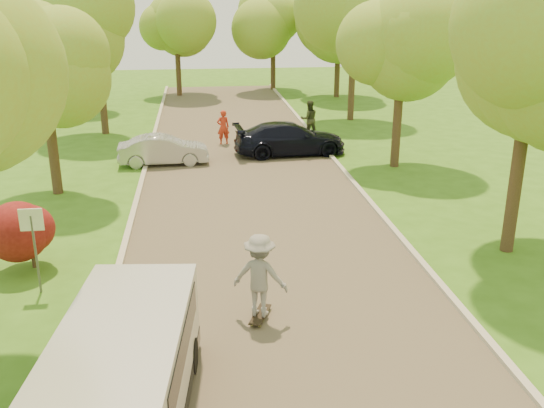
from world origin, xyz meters
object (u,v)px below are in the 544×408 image
street_sign (33,233)px  skateboarder (260,275)px  longboard (260,315)px  silver_sedan (163,150)px  dark_sedan (290,139)px  person_striped (223,127)px  person_olive (309,119)px  minivan (123,378)px

street_sign → skateboarder: size_ratio=1.13×
street_sign → longboard: 5.76m
silver_sedan → skateboarder: 13.77m
dark_sedan → person_striped: person_striped is taller
person_striped → person_olive: 4.52m
skateboarder → person_striped: (-0.00, 16.80, -0.25)m
street_sign → person_striped: 15.74m
dark_sedan → person_olive: 3.69m
skateboarder → person_olive: 18.39m
skateboarder → person_olive: (4.39, 17.86, -0.16)m
minivan → silver_sedan: bearing=96.4°
street_sign → person_olive: 18.58m
minivan → person_striped: (2.60, 20.14, -0.17)m
minivan → silver_sedan: 16.83m
person_striped → person_olive: bearing=-176.8°
silver_sedan → dark_sedan: dark_sedan is taller
street_sign → silver_sedan: street_sign is taller
dark_sedan → person_striped: size_ratio=3.02×
minivan → skateboarder: 4.23m
dark_sedan → longboard: 14.79m
minivan → longboard: bearing=58.1°
dark_sedan → longboard: bearing=164.4°
minivan → longboard: size_ratio=5.22×
dark_sedan → longboard: size_ratio=4.95×
street_sign → dark_sedan: street_sign is taller
dark_sedan → skateboarder: size_ratio=2.62×
street_sign → longboard: (5.21, -1.96, -1.46)m
street_sign → minivan: size_ratio=0.41×
silver_sedan → street_sign: bearing=165.3°
dark_sedan → longboard: dark_sedan is taller
skateboarder → person_olive: bearing=-82.2°
silver_sedan → person_striped: size_ratio=2.28×
street_sign → person_striped: size_ratio=1.31×
minivan → silver_sedan: minivan is taller
longboard → dark_sedan: bearing=-79.7°
street_sign → minivan: (2.60, -5.30, -0.56)m
skateboarder → person_olive: skateboarder is taller
person_striped → person_olive: size_ratio=0.90×
street_sign → silver_sedan: (2.50, 11.53, -0.94)m
minivan → person_olive: minivan is taller
minivan → person_striped: bearing=88.7°
dark_sedan → street_sign: bearing=142.8°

